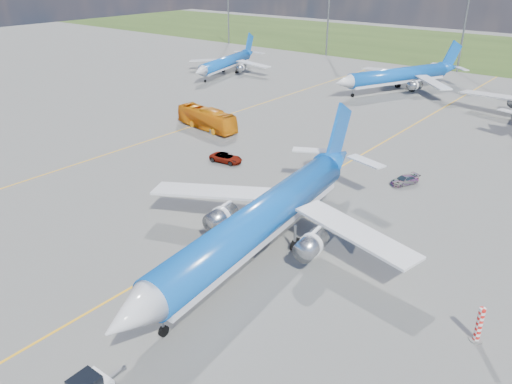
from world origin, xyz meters
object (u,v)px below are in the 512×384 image
Objects in this scene: main_airliner at (259,254)px; baggage_tug_c at (223,129)px; bg_jet_nnw at (396,91)px; apron_bus at (207,119)px; service_car_a at (227,122)px; bg_jet_nw at (226,74)px; service_car_c at (405,180)px; service_car_b at (226,158)px; warning_post at (479,324)px.

baggage_tug_c is at bearing 131.04° from main_airliner.
bg_jet_nnw is at bearing 101.66° from baggage_tug_c.
service_car_a is at bearing -11.76° from apron_bus.
bg_jet_nw reaches higher than apron_bus.
bg_jet_nw reaches higher than service_car_a.
main_airliner is at bearing -121.27° from apron_bus.
apron_bus is 36.47m from service_car_c.
service_car_b is (11.90, -13.36, 0.09)m from service_car_a.
service_car_b is 14.24m from baggage_tug_c.
bg_jet_nw is at bearing 32.84° from service_car_b.
service_car_a is 35.46m from service_car_c.
service_car_b reaches higher than baggage_tug_c.
bg_jet_nw is 7.05× the size of baggage_tug_c.
baggage_tug_c is at bearing -74.59° from apron_bus.
warning_post is 0.62× the size of service_car_b.
bg_jet_nw is at bearing 45.57° from apron_bus.
warning_post is 29.54m from service_car_c.
main_airliner reaches higher than bg_jet_nw.
apron_bus is at bearing -157.41° from service_car_c.
service_car_a reaches higher than baggage_tug_c.
service_car_b is 1.06× the size of baggage_tug_c.
bg_jet_nw is 43.10m from bg_jet_nnw.
apron_bus reaches higher than warning_post.
warning_post is 56.11m from baggage_tug_c.
apron_bus is at bearing 44.40° from service_car_b.
service_car_b reaches higher than service_car_a.
warning_post is at bearing -3.21° from baggage_tug_c.
bg_jet_nnw reaches higher than baggage_tug_c.
bg_jet_nnw is 56.46m from service_car_b.
bg_jet_nw is 47.72m from baggage_tug_c.
main_airliner is at bearing -74.87° from service_car_c.
service_car_a is at bearing 150.62° from warning_post.
main_airliner is at bearing -139.71° from service_car_b.
service_car_a is at bearing 32.60° from service_car_b.
main_airliner reaches higher than service_car_a.
bg_jet_nw is 46.04m from apron_bus.
service_car_c is (35.16, -4.64, 0.01)m from service_car_a.
service_car_a is 17.89m from service_car_b.
main_airliner is at bearing -78.70° from service_car_a.
bg_jet_nw reaches higher than warning_post.
main_airliner is 12.23× the size of service_car_a.
apron_bus is at bearing 134.48° from main_airliner.
baggage_tug_c is at bearing -93.30° from service_car_a.
apron_bus is at bearing -148.00° from baggage_tug_c.
service_car_b reaches higher than service_car_c.
apron_bus reaches higher than baggage_tug_c.
bg_jet_nnw is at bearing -8.53° from apron_bus.
bg_jet_nnw reaches higher than service_car_a.
service_car_c is (64.65, -37.37, 0.59)m from bg_jet_nw.
main_airliner is 25.34m from service_car_b.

